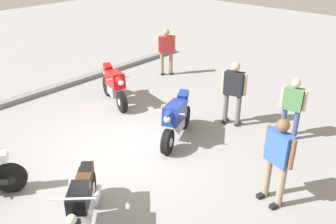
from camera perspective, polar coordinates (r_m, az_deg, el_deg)
The scene contains 9 objects.
ground_plane at distance 8.59m, azimuth -7.24°, elevation -6.35°, with size 40.00×40.00×0.00m, color gray.
curb_edge at distance 12.09m, azimuth -21.71°, elevation 2.32°, with size 14.00×0.30×0.15m, color gray.
motorcycle_blue_sportbike at distance 8.75m, azimuth 1.28°, elevation -0.99°, with size 1.86×1.03×1.14m.
motorcycle_black_cruiser at distance 6.38m, azimuth -13.48°, elevation -14.30°, with size 1.57×1.56×1.09m.
motorcycle_red_sportbike at distance 10.89m, azimuth -8.58°, elevation 4.35°, with size 0.99×1.88×1.14m.
person_in_black_shirt at distance 9.45m, azimuth 10.45°, elevation 3.58°, with size 0.41×0.68×1.77m.
person_in_blue_shirt at distance 6.80m, azimuth 17.20°, elevation -6.71°, with size 0.42×0.67×1.78m.
person_in_red_shirt at distance 12.99m, azimuth -0.26°, elevation 10.06°, with size 0.57×0.52×1.71m.
person_in_green_shirt at distance 9.22m, azimuth 19.28°, elevation 0.96°, with size 0.38×0.63×1.59m.
Camera 1 is at (-4.57, -5.64, 4.59)m, focal length 38.10 mm.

